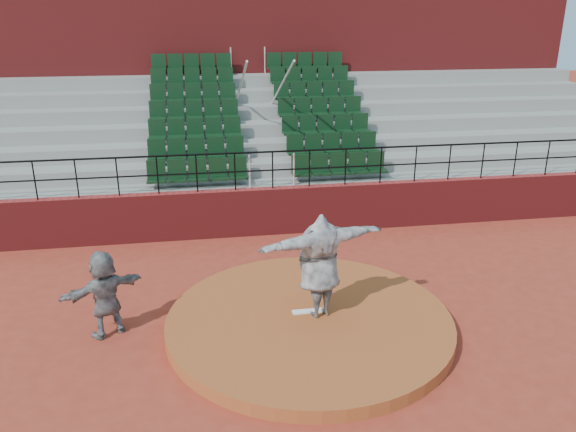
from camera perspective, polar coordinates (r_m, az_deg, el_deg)
The scene contains 9 objects.
ground at distance 11.13m, azimuth 2.15°, elevation -11.21°, with size 90.00×90.00×0.00m, color maroon.
pitchers_mound at distance 11.06m, azimuth 2.16°, elevation -10.65°, with size 5.50×5.50×0.25m, color #A04C23.
pitching_rubber at distance 11.12m, azimuth 2.01°, elevation -9.64°, with size 0.60×0.15×0.03m, color white.
boundary_wall at distance 15.32m, azimuth -1.53°, elevation 0.53°, with size 24.00×0.30×1.30m, color maroon.
wall_railing at distance 14.92m, azimuth -1.58°, elevation 5.53°, with size 24.04×0.05×1.03m.
seating_deck at distance 18.58m, azimuth -3.13°, elevation 6.53°, with size 24.00×5.97×4.63m.
press_box_facade at distance 22.10m, azimuth -4.43°, elevation 14.25°, with size 24.00×3.00×7.10m, color maroon.
pitcher at distance 10.59m, azimuth 3.21°, elevation -5.03°, with size 2.54×0.69×2.07m, color black.
fielder at distance 11.04m, azimuth -18.12°, elevation -7.50°, with size 1.57×0.50×1.70m, color black.
Camera 1 is at (-1.96, -9.30, 5.78)m, focal length 35.00 mm.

